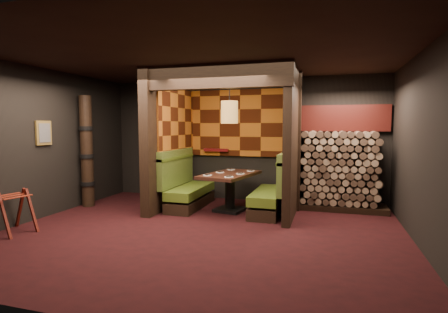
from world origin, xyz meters
TOP-DOWN VIEW (x-y plane):
  - floor at (0.00, 0.00)m, footprint 6.50×5.50m
  - ceiling at (0.00, 0.00)m, footprint 6.50×5.50m
  - wall_back at (0.00, 2.76)m, footprint 6.50×0.02m
  - wall_front at (0.00, -2.76)m, footprint 6.50×0.02m
  - wall_left at (-3.26, 0.00)m, footprint 0.02×5.50m
  - wall_right at (3.26, 0.00)m, footprint 0.02×5.50m
  - partition_left at (-1.35, 1.65)m, footprint 0.20×2.20m
  - partition_right at (1.30, 1.70)m, footprint 0.15×2.10m
  - header_beam at (-0.02, 0.70)m, footprint 2.85×0.18m
  - tapa_back_panel at (-0.02, 2.71)m, footprint 2.40×0.06m
  - tapa_side_panel at (-1.23, 1.82)m, footprint 0.04×1.85m
  - lacquer_shelf at (-0.60, 2.65)m, footprint 0.60×0.12m
  - booth_bench_left at (-0.96, 1.65)m, footprint 0.68×1.60m
  - booth_bench_right at (0.93, 1.65)m, footprint 0.68×1.60m
  - dining_table at (0.05, 1.55)m, footprint 1.08×1.62m
  - place_settings at (0.05, 1.55)m, footprint 0.84×1.27m
  - pendant_lamp at (0.05, 1.50)m, footprint 0.34×0.34m
  - framed_picture at (-3.22, 0.10)m, footprint 0.05×0.36m
  - luggage_rack at (-2.97, -0.88)m, footprint 0.77×0.62m
  - totem_column at (-3.05, 1.10)m, footprint 0.31×0.31m
  - firewood_stack at (2.29, 2.35)m, footprint 1.73×0.70m
  - mosaic_header at (2.29, 2.68)m, footprint 1.83×0.10m
  - bay_front_post at (1.39, 1.96)m, footprint 0.08×0.08m

SIDE VIEW (x-z plane):
  - floor at x=0.00m, z-range -0.02..0.00m
  - luggage_rack at x=-2.97m, z-range 0.00..0.75m
  - booth_bench_left at x=-0.96m, z-range -0.17..0.97m
  - booth_bench_right at x=0.93m, z-range -0.17..0.97m
  - dining_table at x=0.05m, z-range 0.16..0.94m
  - place_settings at x=0.05m, z-range 0.78..0.81m
  - firewood_stack at x=2.29m, z-range 0.00..1.64m
  - lacquer_shelf at x=-0.60m, z-range 1.15..1.21m
  - totem_column at x=-3.05m, z-range -0.01..2.39m
  - wall_back at x=0.00m, z-range 0.00..2.85m
  - wall_front at x=0.00m, z-range 0.00..2.85m
  - wall_left at x=-3.26m, z-range 0.00..2.85m
  - wall_right at x=3.26m, z-range 0.00..2.85m
  - partition_left at x=-1.35m, z-range 0.00..2.85m
  - partition_right at x=1.30m, z-range 0.00..2.85m
  - bay_front_post at x=1.39m, z-range 0.00..2.85m
  - framed_picture at x=-3.22m, z-range 1.39..1.85m
  - tapa_back_panel at x=-0.02m, z-range 1.04..2.60m
  - tapa_side_panel at x=-1.23m, z-range 1.12..2.58m
  - mosaic_header at x=2.29m, z-range 1.64..2.20m
  - pendant_lamp at x=0.05m, z-range 1.50..2.55m
  - header_beam at x=-0.02m, z-range 2.41..2.85m
  - ceiling at x=0.00m, z-range 2.85..2.87m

